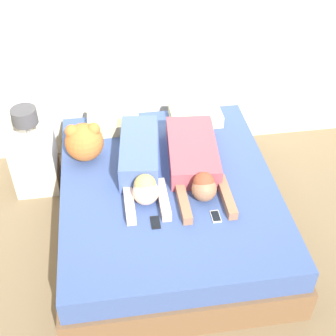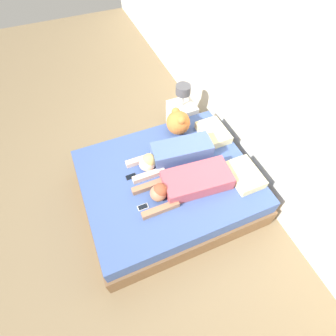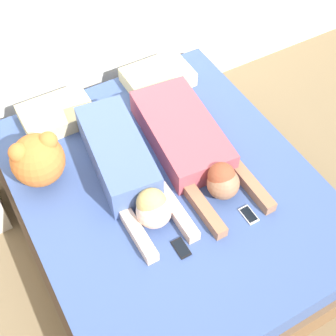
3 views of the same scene
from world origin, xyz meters
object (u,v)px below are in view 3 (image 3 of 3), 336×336
person_left (126,167)px  plush_toy (37,159)px  cell_phone_left (181,248)px  cell_phone_right (249,215)px  bed (168,207)px  person_right (190,143)px  pillow_head_left (57,114)px  pillow_head_right (158,77)px

person_left → plush_toy: (-0.44, 0.26, 0.06)m
cell_phone_left → cell_phone_right: same height
cell_phone_right → plush_toy: plush_toy is taller
bed → cell_phone_left: size_ratio=17.37×
plush_toy → person_right: bearing=-17.1°
person_left → plush_toy: bearing=149.0°
cell_phone_right → cell_phone_left: bearing=179.2°
cell_phone_left → cell_phone_right: bearing=-0.8°
pillow_head_left → person_left: (0.18, -0.67, 0.06)m
bed → cell_phone_right: cell_phone_right is taller
plush_toy → cell_phone_left: bearing=-60.1°
bed → cell_phone_left: cell_phone_left is taller
pillow_head_right → plush_toy: 1.10m
cell_phone_left → plush_toy: (-0.48, 0.83, 0.16)m
pillow_head_left → cell_phone_left: 1.26m
bed → plush_toy: (-0.64, 0.42, 0.43)m
cell_phone_right → pillow_head_right: bearing=85.9°
bed → pillow_head_right: size_ratio=4.51×
pillow_head_right → person_left: 0.89m
cell_phone_right → plush_toy: 1.26m
person_left → cell_phone_right: size_ratio=8.87×
pillow_head_left → plush_toy: (-0.26, -0.41, 0.12)m
bed → cell_phone_right: size_ratio=17.37×
pillow_head_left → bed: bearing=-65.2°
cell_phone_right → plush_toy: bearing=137.7°
person_left → cell_phone_right: person_left is taller
bed → pillow_head_left: size_ratio=4.51×
cell_phone_right → person_right: bearing=94.8°
person_left → pillow_head_left: bearing=105.3°
pillow_head_right → cell_phone_right: bearing=-94.1°
cell_phone_left → cell_phone_right: size_ratio=1.00×
person_right → cell_phone_right: size_ratio=9.46×
bed → person_right: person_right is taller
pillow_head_left → plush_toy: 0.49m
person_left → cell_phone_left: bearing=-85.8°
plush_toy → person_left: bearing=-31.0°
person_left → cell_phone_right: bearing=-49.9°
person_right → plush_toy: size_ratio=3.41×
cell_phone_right → plush_toy: size_ratio=0.36×
bed → person_left: bearing=142.1°
person_left → cell_phone_left: (0.04, -0.57, -0.11)m
pillow_head_left → person_left: size_ratio=0.43×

